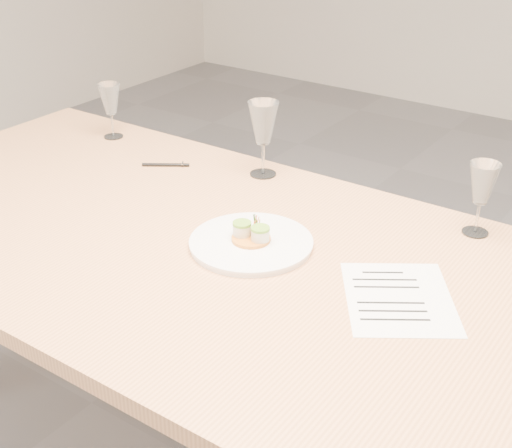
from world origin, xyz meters
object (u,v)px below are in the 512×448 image
Objects in this scene: wine_glass_0 at (110,100)px; dinner_plate at (251,242)px; ballpoint_pen at (166,165)px; dining_table at (264,288)px; wine_glass_2 at (483,185)px; recipe_sheet at (399,298)px; wine_glass_1 at (263,124)px.

dinner_plate is at bearing -23.02° from wine_glass_0.
ballpoint_pen is 0.69× the size of wine_glass_0.
wine_glass_2 reaches higher than dining_table.
dining_table is 8.26× the size of dinner_plate.
wine_glass_2 is (0.41, 0.36, 0.12)m from dinner_plate.
recipe_sheet is 1.93× the size of wine_glass_2.
wine_glass_0 reaches higher than dining_table.
dinner_plate is 0.44m from wine_glass_1.
recipe_sheet is 0.89m from ballpoint_pen.
ballpoint_pen is at bearing 129.79° from recipe_sheet.
wine_glass_1 is at bearing -179.65° from wine_glass_2.
wine_glass_1 reaches higher than dinner_plate.
dinner_plate is 1.60× the size of wine_glass_2.
ballpoint_pen is 0.57× the size of wine_glass_1.
dining_table is 0.63m from ballpoint_pen.
wine_glass_1 is at bearing 120.72° from dinner_plate.
wine_glass_0 reaches higher than ballpoint_pen.
wine_glass_1 reaches higher than recipe_sheet.
wine_glass_1 reaches higher than dining_table.
dining_table is at bearing -61.66° from ballpoint_pen.
dining_table is at bearing -33.98° from dinner_plate.
wine_glass_2 reaches higher than wine_glass_0.
wine_glass_2 reaches higher than ballpoint_pen.
wine_glass_1 is at bearing 124.78° from dining_table.
wine_glass_0 is at bearing 130.53° from ballpoint_pen.
wine_glass_1 is (-0.21, 0.36, 0.14)m from dinner_plate.
wine_glass_0 is at bearing -177.15° from wine_glass_1.
wine_glass_0 is (-0.30, 0.09, 0.12)m from ballpoint_pen.
recipe_sheet is 2.89× the size of ballpoint_pen.
dinner_plate is 0.54m from ballpoint_pen.
wine_glass_1 is at bearing -10.66° from ballpoint_pen.
dining_table is 13.57× the size of wine_glass_0.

